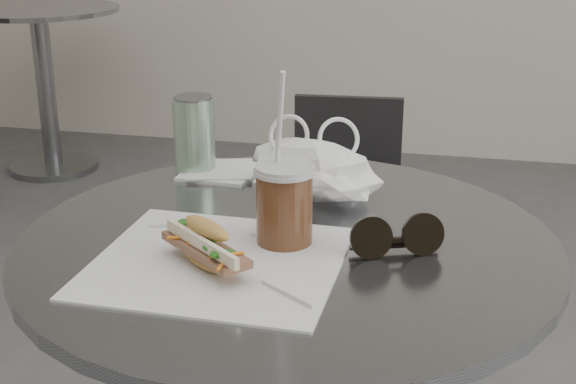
% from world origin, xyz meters
% --- Properties ---
extents(bg_table, '(0.70, 0.70, 0.74)m').
position_xyz_m(bg_table, '(-1.60, 2.40, 0.47)').
color(bg_table, slate).
rests_on(bg_table, ground).
extents(chair_far, '(0.37, 0.38, 0.69)m').
position_xyz_m(chair_far, '(-0.06, 1.12, 0.31)').
color(chair_far, '#29292B').
rests_on(chair_far, ground).
extents(sandwich_paper, '(0.32, 0.31, 0.00)m').
position_xyz_m(sandwich_paper, '(-0.07, 0.10, 0.74)').
color(sandwich_paper, white).
rests_on(sandwich_paper, cafe_table).
extents(banh_mi, '(0.18, 0.17, 0.06)m').
position_xyz_m(banh_mi, '(-0.08, 0.08, 0.77)').
color(banh_mi, tan).
rests_on(banh_mi, sandwich_paper).
extents(iced_coffee, '(0.08, 0.08, 0.24)m').
position_xyz_m(iced_coffee, '(0.00, 0.18, 0.80)').
color(iced_coffee, brown).
rests_on(iced_coffee, cafe_table).
extents(sunglasses, '(0.13, 0.07, 0.06)m').
position_xyz_m(sunglasses, '(0.15, 0.18, 0.76)').
color(sunglasses, black).
rests_on(sunglasses, cafe_table).
extents(plastic_bag, '(0.21, 0.18, 0.10)m').
position_xyz_m(plastic_bag, '(0.00, 0.35, 0.79)').
color(plastic_bag, white).
rests_on(plastic_bag, cafe_table).
extents(napkin_stack, '(0.13, 0.13, 0.01)m').
position_xyz_m(napkin_stack, '(-0.17, 0.45, 0.74)').
color(napkin_stack, white).
rests_on(napkin_stack, cafe_table).
extents(drink_can, '(0.07, 0.07, 0.13)m').
position_xyz_m(drink_can, '(-0.22, 0.45, 0.81)').
color(drink_can, '#56935D').
rests_on(drink_can, cafe_table).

